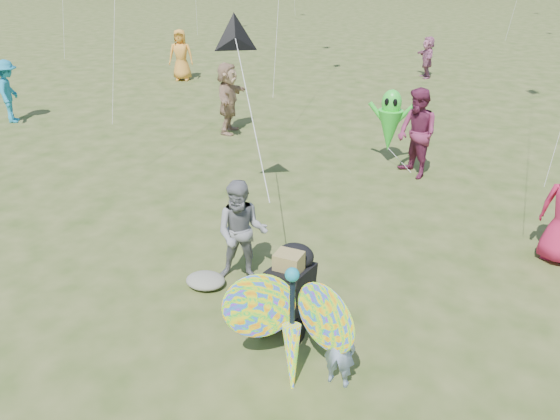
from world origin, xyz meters
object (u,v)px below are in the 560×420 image
object	(u,v)px
crowd_g	(181,55)
crowd_j	(427,57)
crowd_i	(9,91)
crowd_e	(417,134)
alien_kite	(390,123)
child_girl	(339,347)
jogging_stroller	(291,282)
butterfly_kite	(292,327)
crowd_d	(228,98)
adult_man	(242,233)

from	to	relation	value
crowd_g	crowd_j	bearing A→B (deg)	2.99
crowd_i	crowd_j	world-z (taller)	crowd_i
crowd_e	alien_kite	world-z (taller)	crowd_e
child_girl	crowd_e	size ratio (longest dim) A/B	0.53
jogging_stroller	butterfly_kite	distance (m)	1.08
child_girl	crowd_d	distance (m)	9.72
adult_man	crowd_i	world-z (taller)	crowd_i
child_girl	crowd_j	size ratio (longest dim) A/B	0.66
child_girl	butterfly_kite	world-z (taller)	butterfly_kite
jogging_stroller	alien_kite	world-z (taller)	alien_kite
butterfly_kite	crowd_e	bearing A→B (deg)	82.39
adult_man	crowd_g	world-z (taller)	crowd_g
crowd_i	crowd_j	distance (m)	14.54
adult_man	butterfly_kite	distance (m)	2.19
jogging_stroller	alien_kite	xyz separation A→B (m)	(0.57, 6.32, 0.36)
child_girl	butterfly_kite	xyz separation A→B (m)	(-0.54, -0.05, 0.20)
alien_kite	crowd_e	bearing A→B (deg)	-41.49
butterfly_kite	jogging_stroller	bearing A→B (deg)	106.13
child_girl	crowd_g	world-z (taller)	crowd_g
crowd_g	alien_kite	size ratio (longest dim) A/B	1.07
crowd_d	crowd_g	world-z (taller)	crowd_d
crowd_j	crowd_g	bearing A→B (deg)	-88.15
crowd_j	jogging_stroller	distance (m)	16.20
child_girl	crowd_j	bearing A→B (deg)	-82.21
crowd_d	crowd_j	world-z (taller)	crowd_d
crowd_e	crowd_d	bearing A→B (deg)	-149.55
crowd_g	crowd_i	distance (m)	6.76
crowd_d	jogging_stroller	xyz separation A→B (m)	(3.81, -7.55, -0.32)
crowd_i	butterfly_kite	size ratio (longest dim) A/B	1.01
child_girl	adult_man	bearing A→B (deg)	-36.12
crowd_g	alien_kite	world-z (taller)	crowd_g
child_girl	alien_kite	world-z (taller)	alien_kite
child_girl	jogging_stroller	world-z (taller)	jogging_stroller
crowd_g	jogging_stroller	bearing A→B (deg)	-75.20
jogging_stroller	butterfly_kite	xyz separation A→B (m)	(0.30, -1.03, 0.10)
adult_man	butterfly_kite	size ratio (longest dim) A/B	0.92
adult_man	crowd_j	size ratio (longest dim) A/B	1.04
crowd_j	crowd_i	bearing A→B (deg)	-66.86
crowd_g	jogging_stroller	world-z (taller)	crowd_g
crowd_e	crowd_j	distance (m)	10.42
crowd_e	jogging_stroller	xyz separation A→B (m)	(-1.20, -5.76, -0.35)
child_girl	alien_kite	distance (m)	7.32
crowd_j	jogging_stroller	world-z (taller)	crowd_j
crowd_d	child_girl	bearing A→B (deg)	-156.94
crowd_g	butterfly_kite	distance (m)	16.33
crowd_d	crowd_e	world-z (taller)	crowd_e
adult_man	crowd_i	size ratio (longest dim) A/B	0.91
crowd_g	jogging_stroller	xyz separation A→B (m)	(7.86, -13.11, -0.32)
crowd_e	alien_kite	bearing A→B (deg)	-171.40
crowd_g	butterfly_kite	world-z (taller)	crowd_g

